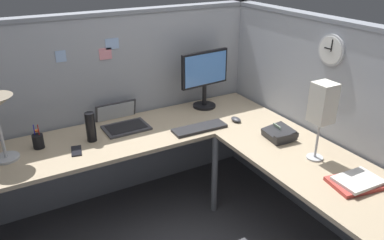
# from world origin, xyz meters

# --- Properties ---
(ground_plane) EXTENTS (6.80, 6.80, 0.00)m
(ground_plane) POSITION_xyz_m (0.00, 0.00, 0.00)
(ground_plane) COLOR #47474C
(cubicle_wall_back) EXTENTS (2.57, 0.12, 1.58)m
(cubicle_wall_back) POSITION_xyz_m (-0.36, 0.87, 0.79)
(cubicle_wall_back) COLOR #999EA8
(cubicle_wall_back) RESTS_ON ground
(cubicle_wall_right) EXTENTS (0.12, 2.37, 1.58)m
(cubicle_wall_right) POSITION_xyz_m (0.87, -0.27, 0.79)
(cubicle_wall_right) COLOR #999EA8
(cubicle_wall_right) RESTS_ON ground
(desk) EXTENTS (2.35, 2.15, 0.73)m
(desk) POSITION_xyz_m (-0.15, -0.05, 0.63)
(desk) COLOR tan
(desk) RESTS_ON ground
(monitor) EXTENTS (0.46, 0.20, 0.50)m
(monitor) POSITION_xyz_m (0.34, 0.64, 1.02)
(monitor) COLOR black
(monitor) RESTS_ON desk
(laptop) EXTENTS (0.35, 0.39, 0.22)m
(laptop) POSITION_xyz_m (-0.42, 0.65, 0.75)
(laptop) COLOR #38383D
(laptop) RESTS_ON desk
(keyboard) EXTENTS (0.43, 0.15, 0.02)m
(keyboard) POSITION_xyz_m (0.07, 0.26, 0.74)
(keyboard) COLOR #232326
(keyboard) RESTS_ON desk
(computer_mouse) EXTENTS (0.06, 0.10, 0.03)m
(computer_mouse) POSITION_xyz_m (0.41, 0.24, 0.75)
(computer_mouse) COLOR #38383D
(computer_mouse) RESTS_ON desk
(pen_cup) EXTENTS (0.08, 0.08, 0.18)m
(pen_cup) POSITION_xyz_m (-1.06, 0.56, 0.78)
(pen_cup) COLOR black
(pen_cup) RESTS_ON desk
(cell_phone) EXTENTS (0.10, 0.15, 0.01)m
(cell_phone) POSITION_xyz_m (-0.85, 0.37, 0.73)
(cell_phone) COLOR black
(cell_phone) RESTS_ON desk
(thermos_flask) EXTENTS (0.07, 0.07, 0.22)m
(thermos_flask) POSITION_xyz_m (-0.70, 0.48, 0.84)
(thermos_flask) COLOR black
(thermos_flask) RESTS_ON desk
(office_phone) EXTENTS (0.21, 0.22, 0.11)m
(office_phone) POSITION_xyz_m (0.51, -0.17, 0.77)
(office_phone) COLOR #232326
(office_phone) RESTS_ON desk
(book_stack) EXTENTS (0.31, 0.26, 0.04)m
(book_stack) POSITION_xyz_m (0.50, -0.85, 0.75)
(book_stack) COLOR #BF3F38
(book_stack) RESTS_ON desk
(desk_lamp_paper) EXTENTS (0.13, 0.13, 0.53)m
(desk_lamp_paper) POSITION_xyz_m (0.52, -0.50, 1.11)
(desk_lamp_paper) COLOR #B7BABF
(desk_lamp_paper) RESTS_ON desk
(wall_clock) EXTENTS (0.04, 0.22, 0.22)m
(wall_clock) POSITION_xyz_m (0.82, -0.26, 1.38)
(wall_clock) COLOR #B7BABF
(pinned_note_leftmost) EXTENTS (0.11, 0.00, 0.08)m
(pinned_note_leftmost) POSITION_xyz_m (-0.39, 0.82, 1.34)
(pinned_note_leftmost) COLOR #99B7E5
(pinned_note_middle) EXTENTS (0.10, 0.00, 0.09)m
(pinned_note_middle) POSITION_xyz_m (-0.45, 0.82, 1.27)
(pinned_note_middle) COLOR pink
(pinned_note_rightmost) EXTENTS (0.07, 0.00, 0.08)m
(pinned_note_rightmost) POSITION_xyz_m (-0.78, 0.82, 1.29)
(pinned_note_rightmost) COLOR #99B7E5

